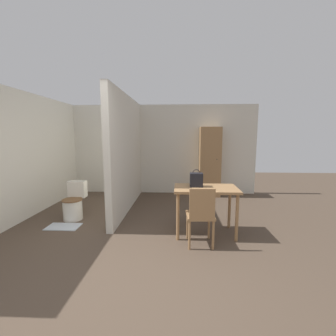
{
  "coord_description": "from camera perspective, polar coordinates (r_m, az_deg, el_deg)",
  "views": [
    {
      "loc": [
        0.68,
        -2.24,
        1.63
      ],
      "look_at": [
        0.48,
        1.71,
        1.07
      ],
      "focal_mm": 24.0,
      "sensor_mm": 36.0,
      "label": 1
    }
  ],
  "objects": [
    {
      "name": "ground_plane",
      "position": [
        2.85,
        -12.88,
        -26.98
      ],
      "size": [
        16.0,
        16.0,
        0.0
      ],
      "primitive_type": "plane",
      "color": "#4C3D30"
    },
    {
      "name": "wall_back",
      "position": [
        6.48,
        -3.2,
        4.7
      ],
      "size": [
        5.66,
        0.12,
        2.5
      ],
      "color": "beige",
      "rests_on": "ground_plane"
    },
    {
      "name": "wall_left",
      "position": [
        5.3,
        -32.6,
        2.7
      ],
      "size": [
        0.12,
        5.13,
        2.5
      ],
      "color": "beige",
      "rests_on": "ground_plane"
    },
    {
      "name": "partition_wall",
      "position": [
        5.1,
        -10.36,
        3.67
      ],
      "size": [
        0.12,
        2.85,
        2.5
      ],
      "color": "beige",
      "rests_on": "ground_plane"
    },
    {
      "name": "dining_table",
      "position": [
        3.78,
        9.55,
        -6.49
      ],
      "size": [
        1.03,
        0.64,
        0.79
      ],
      "color": "#997047",
      "rests_on": "ground_plane"
    },
    {
      "name": "wooden_chair",
      "position": [
        3.39,
        8.31,
        -11.49
      ],
      "size": [
        0.42,
        0.42,
        0.91
      ],
      "rotation": [
        0.0,
        0.0,
        0.05
      ],
      "color": "#997047",
      "rests_on": "ground_plane"
    },
    {
      "name": "toilet",
      "position": [
        4.9,
        -22.74,
        -8.3
      ],
      "size": [
        0.38,
        0.53,
        0.72
      ],
      "color": "silver",
      "rests_on": "ground_plane"
    },
    {
      "name": "handbag",
      "position": [
        3.78,
        7.19,
        -2.95
      ],
      "size": [
        0.21,
        0.16,
        0.29
      ],
      "color": "black",
      "rests_on": "dining_table"
    },
    {
      "name": "wooden_cabinet",
      "position": [
        6.22,
        10.55,
        1.54
      ],
      "size": [
        0.56,
        0.48,
        1.87
      ],
      "color": "#997047",
      "rests_on": "ground_plane"
    },
    {
      "name": "bath_mat",
      "position": [
        4.61,
        -25.01,
        -13.35
      ],
      "size": [
        0.58,
        0.34,
        0.01
      ],
      "color": "#B2BCC6",
      "rests_on": "ground_plane"
    }
  ]
}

